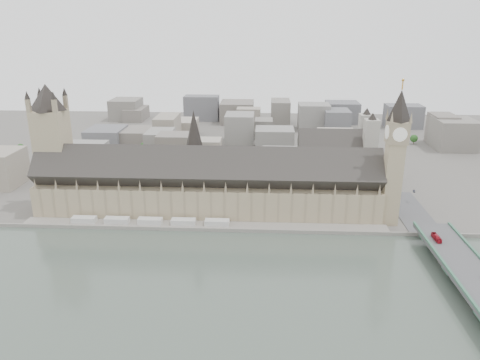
{
  "coord_description": "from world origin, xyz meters",
  "views": [
    {
      "loc": [
        43.66,
        -321.81,
        144.76
      ],
      "look_at": [
        24.85,
        33.77,
        23.43
      ],
      "focal_mm": 35.0,
      "sensor_mm": 36.0,
      "label": 1
    }
  ],
  "objects_px": {
    "westminster_bridge": "(474,285)",
    "victoria_tower": "(52,142)",
    "palace_of_westminster": "(207,186)",
    "red_bus_north": "(436,238)",
    "car_approach": "(414,191)",
    "westminster_abbey": "(337,158)",
    "elizabeth_tower": "(396,149)"
  },
  "relations": [
    {
      "from": "westminster_bridge",
      "to": "victoria_tower",
      "type": "bearing_deg",
      "value": 158.22
    },
    {
      "from": "palace_of_westminster",
      "to": "red_bus_north",
      "type": "distance_m",
      "value": 168.1
    },
    {
      "from": "red_bus_north",
      "to": "westminster_bridge",
      "type": "bearing_deg",
      "value": -84.46
    },
    {
      "from": "red_bus_north",
      "to": "car_approach",
      "type": "relative_size",
      "value": 2.54
    },
    {
      "from": "victoria_tower",
      "to": "palace_of_westminster",
      "type": "bearing_deg",
      "value": -2.96
    },
    {
      "from": "palace_of_westminster",
      "to": "westminster_abbey",
      "type": "bearing_deg",
      "value": 34.17
    },
    {
      "from": "palace_of_westminster",
      "to": "westminster_bridge",
      "type": "height_order",
      "value": "palace_of_westminster"
    },
    {
      "from": "westminster_abbey",
      "to": "red_bus_north",
      "type": "bearing_deg",
      "value": -71.63
    },
    {
      "from": "westminster_abbey",
      "to": "car_approach",
      "type": "relative_size",
      "value": 14.41
    },
    {
      "from": "victoria_tower",
      "to": "westminster_abbey",
      "type": "distance_m",
      "value": 244.79
    },
    {
      "from": "victoria_tower",
      "to": "red_bus_north",
      "type": "distance_m",
      "value": 289.53
    },
    {
      "from": "palace_of_westminster",
      "to": "westminster_abbey",
      "type": "xyz_separation_m",
      "value": [
        110.92,
        75.3,
        2.38
      ]
    },
    {
      "from": "elizabeth_tower",
      "to": "victoria_tower",
      "type": "bearing_deg",
      "value": 176.04
    },
    {
      "from": "palace_of_westminster",
      "to": "elizabeth_tower",
      "type": "height_order",
      "value": "elizabeth_tower"
    },
    {
      "from": "westminster_bridge",
      "to": "car_approach",
      "type": "distance_m",
      "value": 137.18
    },
    {
      "from": "red_bus_north",
      "to": "car_approach",
      "type": "distance_m",
      "value": 91.67
    },
    {
      "from": "westminster_abbey",
      "to": "car_approach",
      "type": "height_order",
      "value": "westminster_abbey"
    },
    {
      "from": "elizabeth_tower",
      "to": "westminster_abbey",
      "type": "bearing_deg",
      "value": 107.29
    },
    {
      "from": "elizabeth_tower",
      "to": "car_approach",
      "type": "distance_m",
      "value": 69.96
    },
    {
      "from": "westminster_bridge",
      "to": "red_bus_north",
      "type": "relative_size",
      "value": 27.15
    },
    {
      "from": "victoria_tower",
      "to": "car_approach",
      "type": "relative_size",
      "value": 21.2
    },
    {
      "from": "elizabeth_tower",
      "to": "red_bus_north",
      "type": "height_order",
      "value": "elizabeth_tower"
    },
    {
      "from": "westminster_abbey",
      "to": "palace_of_westminster",
      "type": "bearing_deg",
      "value": -145.83
    },
    {
      "from": "westminster_bridge",
      "to": "red_bus_north",
      "type": "height_order",
      "value": "red_bus_north"
    },
    {
      "from": "westminster_bridge",
      "to": "car_approach",
      "type": "relative_size",
      "value": 68.89
    },
    {
      "from": "victoria_tower",
      "to": "westminster_bridge",
      "type": "xyz_separation_m",
      "value": [
        284.0,
        -113.5,
        -50.08
      ]
    },
    {
      "from": "palace_of_westminster",
      "to": "westminster_abbey",
      "type": "relative_size",
      "value": 3.9
    },
    {
      "from": "victoria_tower",
      "to": "red_bus_north",
      "type": "height_order",
      "value": "victoria_tower"
    },
    {
      "from": "car_approach",
      "to": "palace_of_westminster",
      "type": "bearing_deg",
      "value": -157.91
    },
    {
      "from": "westminster_abbey",
      "to": "red_bus_north",
      "type": "height_order",
      "value": "westminster_abbey"
    },
    {
      "from": "westminster_bridge",
      "to": "elizabeth_tower",
      "type": "bearing_deg",
      "value": 104.11
    },
    {
      "from": "westminster_abbey",
      "to": "victoria_tower",
      "type": "bearing_deg",
      "value": -163.5
    }
  ]
}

